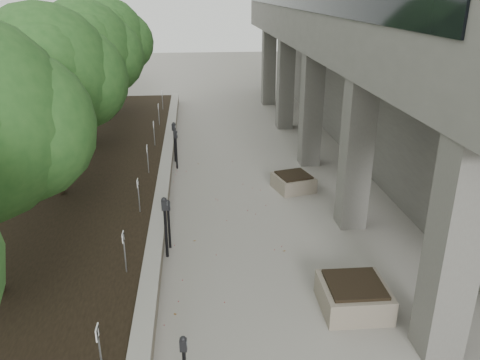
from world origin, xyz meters
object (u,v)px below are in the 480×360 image
parking_meter_3 (169,224)px  parking_meter_5 (175,142)px  parking_meter_4 (176,149)px  planter_back (293,182)px  crabapple_tree_4 (85,74)px  crabapple_tree_3 (48,103)px  planter_front (354,296)px  parking_meter_2 (166,228)px  crabapple_tree_5 (106,56)px

parking_meter_3 → parking_meter_5: parking_meter_5 is taller
parking_meter_4 → planter_back: size_ratio=1.27×
crabapple_tree_4 → parking_meter_4: size_ratio=3.76×
crabapple_tree_3 → parking_meter_3: crabapple_tree_3 is taller
crabapple_tree_3 → crabapple_tree_4: same height
crabapple_tree_4 → planter_front: (7.10, -10.68, -2.82)m
parking_meter_2 → planter_back: size_ratio=1.39×
parking_meter_4 → parking_meter_5: size_ratio=0.95×
parking_meter_3 → parking_meter_4: 5.74m
crabapple_tree_4 → crabapple_tree_5: (0.00, 5.00, 0.00)m
crabapple_tree_3 → parking_meter_4: (3.33, 2.90, -2.40)m
crabapple_tree_4 → parking_meter_5: size_ratio=3.55×
parking_meter_2 → parking_meter_4: bearing=86.7°
crabapple_tree_3 → planter_front: size_ratio=4.16×
parking_meter_3 → parking_meter_5: (-0.05, 6.49, 0.11)m
crabapple_tree_5 → parking_meter_4: crabapple_tree_5 is taller
parking_meter_4 → planter_front: parking_meter_4 is taller
crabapple_tree_5 → planter_back: crabapple_tree_5 is taller
crabapple_tree_5 → crabapple_tree_3: bearing=-90.0°
crabapple_tree_5 → parking_meter_2: size_ratio=3.44×
parking_meter_4 → planter_back: parking_meter_4 is taller
crabapple_tree_3 → planter_back: bearing=4.6°
parking_meter_4 → parking_meter_5: bearing=115.1°
crabapple_tree_3 → parking_meter_5: bearing=48.3°
parking_meter_2 → crabapple_tree_3: bearing=132.3°
crabapple_tree_3 → crabapple_tree_4: (0.00, 5.00, 0.00)m
crabapple_tree_5 → parking_meter_3: bearing=-75.6°
crabapple_tree_4 → crabapple_tree_5: same height
crabapple_tree_5 → parking_meter_5: size_ratio=3.55×
crabapple_tree_3 → parking_meter_4: size_ratio=3.76×
parking_meter_5 → planter_front: (3.85, -9.34, -0.46)m
crabapple_tree_3 → parking_meter_2: (3.25, -3.27, -2.33)m
crabapple_tree_3 → crabapple_tree_4: size_ratio=1.00×
crabapple_tree_3 → parking_meter_5: crabapple_tree_3 is taller
crabapple_tree_3 → planter_back: 7.71m
crabapple_tree_5 → parking_meter_4: bearing=-64.9°
parking_meter_2 → parking_meter_5: bearing=87.5°
crabapple_tree_4 → crabapple_tree_5: bearing=90.0°
parking_meter_2 → parking_meter_5: 6.92m
crabapple_tree_5 → planter_back: bearing=-52.9°
crabapple_tree_4 → parking_meter_2: size_ratio=3.44×
crabapple_tree_5 → parking_meter_4: size_ratio=3.76×
crabapple_tree_4 → parking_meter_4: crabapple_tree_4 is taller
parking_meter_5 → planter_front: bearing=-46.3°
planter_front → parking_meter_2: bearing=147.9°
crabapple_tree_4 → planter_front: size_ratio=4.16×
crabapple_tree_5 → parking_meter_5: (3.25, -6.35, -2.35)m
planter_front → parking_meter_4: bearing=113.7°
crabapple_tree_4 → parking_meter_2: (3.25, -8.27, -2.33)m
parking_meter_4 → crabapple_tree_4: bearing=166.6°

